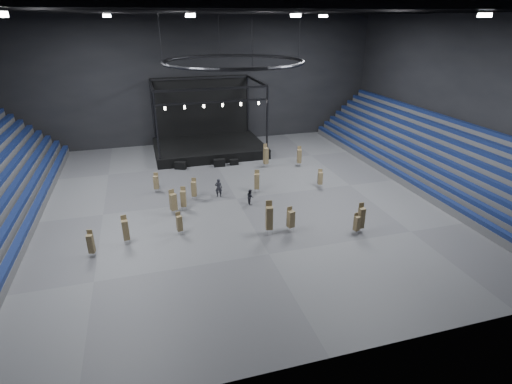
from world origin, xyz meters
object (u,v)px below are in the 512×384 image
object	(u,v)px
chair_stack_10	(173,201)
chair_stack_14	(257,181)
chair_stack_2	(320,178)
flight_case_left	(180,165)
chair_stack_3	(266,155)
chair_stack_8	(269,217)
man_center	(219,188)
chair_stack_6	(291,219)
chair_stack_5	(125,229)
chair_stack_11	(361,217)
chair_stack_0	(194,188)
crew_member	(250,197)
chair_stack_1	(179,223)
chair_stack_9	(299,156)
flight_case_right	(234,162)
stage	(208,140)
flight_case_mid	(219,163)
chair_stack_12	(357,223)
chair_stack_13	(91,243)
chair_stack_7	(156,182)
chair_stack_4	(183,198)

from	to	relation	value
chair_stack_10	chair_stack_14	xyz separation A→B (m)	(8.64, 2.66, -0.01)
chair_stack_2	chair_stack_14	distance (m)	6.78
flight_case_left	chair_stack_3	world-z (taller)	chair_stack_3
chair_stack_8	man_center	bearing A→B (deg)	114.74
chair_stack_3	chair_stack_6	size ratio (longest dim) A/B	1.28
chair_stack_14	chair_stack_5	bearing A→B (deg)	-132.58
chair_stack_2	chair_stack_14	bearing A→B (deg)	-173.13
chair_stack_11	chair_stack_0	bearing A→B (deg)	139.84
crew_member	chair_stack_1	bearing A→B (deg)	116.17
chair_stack_8	chair_stack_9	xyz separation A→B (m)	(8.54, 14.70, -0.24)
chair_stack_1	chair_stack_9	distance (m)	20.18
flight_case_left	flight_case_right	distance (m)	6.44
stage	chair_stack_6	xyz separation A→B (m)	(2.82, -23.84, -0.26)
chair_stack_0	chair_stack_5	distance (m)	9.37
flight_case_left	crew_member	xyz separation A→B (m)	(5.35, -11.65, 0.32)
flight_case_mid	chair_stack_11	size ratio (longest dim) A/B	0.52
chair_stack_5	chair_stack_12	distance (m)	18.57
flight_case_mid	chair_stack_6	xyz separation A→B (m)	(2.56, -17.35, 0.74)
stage	chair_stack_2	bearing A→B (deg)	-59.96
chair_stack_5	chair_stack_3	bearing A→B (deg)	33.19
flight_case_mid	chair_stack_8	xyz separation A→B (m)	(0.71, -17.23, 1.06)
flight_case_right	chair_stack_13	size ratio (longest dim) A/B	0.47
flight_case_mid	chair_stack_7	size ratio (longest dim) A/B	0.65
chair_stack_5	man_center	bearing A→B (deg)	30.26
flight_case_right	chair_stack_10	world-z (taller)	chair_stack_10
chair_stack_3	chair_stack_10	world-z (taller)	chair_stack_3
chair_stack_12	chair_stack_14	size ratio (longest dim) A/B	0.78
chair_stack_1	chair_stack_9	world-z (taller)	chair_stack_9
chair_stack_9	crew_member	size ratio (longest dim) A/B	1.60
chair_stack_5	chair_stack_2	bearing A→B (deg)	9.92
chair_stack_5	stage	bearing A→B (deg)	56.99
chair_stack_10	chair_stack_13	world-z (taller)	chair_stack_10
chair_stack_1	chair_stack_12	xyz separation A→B (m)	(14.01, -4.00, -0.04)
chair_stack_9	chair_stack_13	world-z (taller)	chair_stack_9
chair_stack_3	chair_stack_8	bearing A→B (deg)	-116.49
chair_stack_13	crew_member	size ratio (longest dim) A/B	1.44
chair_stack_13	crew_member	distance (m)	14.88
chair_stack_6	chair_stack_10	bearing A→B (deg)	131.65
chair_stack_3	chair_stack_7	distance (m)	13.63
chair_stack_7	chair_stack_12	xyz separation A→B (m)	(15.33, -13.47, -0.10)
chair_stack_3	chair_stack_4	world-z (taller)	chair_stack_3
chair_stack_7	flight_case_right	bearing A→B (deg)	46.50
chair_stack_12	flight_case_right	bearing A→B (deg)	88.05
chair_stack_4	chair_stack_12	bearing A→B (deg)	-18.57
chair_stack_3	chair_stack_4	xyz separation A→B (m)	(-10.82, -9.08, -0.23)
chair_stack_8	man_center	world-z (taller)	chair_stack_8
flight_case_mid	chair_stack_8	bearing A→B (deg)	-87.62
chair_stack_2	crew_member	distance (m)	8.39
flight_case_left	crew_member	world-z (taller)	crew_member
flight_case_left	chair_stack_13	world-z (taller)	chair_stack_13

